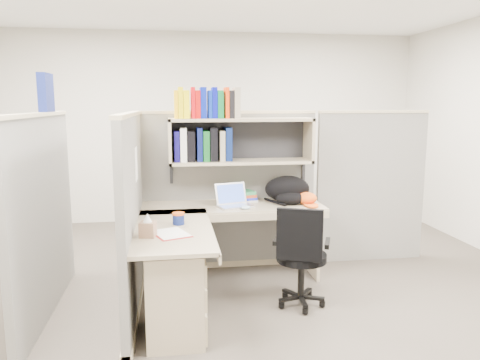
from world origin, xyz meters
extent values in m
plane|color=#3A352D|center=(0.00, 0.00, 0.00)|extent=(6.00, 6.00, 0.00)
plane|color=beige|center=(0.00, 3.00, 1.35)|extent=(6.00, 0.00, 6.00)
plane|color=beige|center=(0.00, -3.00, 1.35)|extent=(6.00, 0.00, 6.00)
cube|color=#5E5D59|center=(0.00, 0.90, 0.80)|extent=(1.80, 0.06, 1.60)
cube|color=tan|center=(0.00, 0.90, 1.61)|extent=(1.80, 0.08, 0.03)
cube|color=#5E5D59|center=(-0.90, 0.00, 0.80)|extent=(0.06, 1.80, 1.60)
cube|color=tan|center=(-0.90, 0.00, 1.61)|extent=(0.08, 1.80, 0.03)
cube|color=#5E5D59|center=(-1.60, 0.00, 0.80)|extent=(0.06, 1.80, 1.60)
cube|color=#5E5D59|center=(1.55, 0.90, 0.80)|extent=(1.20, 0.06, 1.60)
cube|color=navy|center=(-1.60, 0.35, 1.79)|extent=(0.07, 0.27, 0.32)
cube|color=white|center=(-0.87, 0.15, 1.20)|extent=(0.00, 0.21, 0.28)
cube|color=gray|center=(0.10, 0.70, 1.55)|extent=(1.40, 0.34, 0.03)
cube|color=gray|center=(0.10, 0.70, 1.14)|extent=(1.40, 0.34, 0.03)
cube|color=gray|center=(-0.58, 0.70, 1.34)|extent=(0.03, 0.34, 0.44)
cube|color=gray|center=(0.78, 0.70, 1.34)|extent=(0.03, 0.34, 0.44)
cube|color=black|center=(0.10, 0.86, 1.34)|extent=(1.38, 0.01, 0.41)
cube|color=#F6B605|center=(-0.52, 0.68, 1.69)|extent=(0.03, 0.20, 0.26)
cube|color=yellow|center=(-0.48, 0.68, 1.71)|extent=(0.05, 0.20, 0.29)
cube|color=#FBE705|center=(-0.42, 0.68, 1.69)|extent=(0.06, 0.20, 0.26)
cube|color=#C1070E|center=(-0.36, 0.68, 1.71)|extent=(0.04, 0.20, 0.29)
cube|color=#BA0907|center=(-0.32, 0.68, 1.69)|extent=(0.05, 0.20, 0.26)
cube|color=#051596|center=(-0.27, 0.68, 1.71)|extent=(0.06, 0.20, 0.29)
cube|color=#052298|center=(-0.20, 0.68, 1.69)|extent=(0.04, 0.20, 0.26)
cube|color=#050B97|center=(-0.16, 0.68, 1.71)|extent=(0.04, 0.20, 0.29)
cube|color=#075D25|center=(-0.11, 0.68, 1.69)|extent=(0.06, 0.20, 0.26)
cube|color=#EC3705|center=(-0.04, 0.68, 1.71)|extent=(0.04, 0.20, 0.29)
cube|color=black|center=(0.00, 0.68, 1.69)|extent=(0.05, 0.20, 0.26)
cube|color=gray|center=(0.05, 0.68, 1.71)|extent=(0.06, 0.20, 0.29)
cube|color=#0B074B|center=(-0.52, 0.72, 1.30)|extent=(0.05, 0.24, 0.29)
cube|color=silver|center=(-0.46, 0.72, 1.31)|extent=(0.06, 0.24, 0.32)
cube|color=black|center=(-0.39, 0.72, 1.30)|extent=(0.07, 0.24, 0.29)
cube|color=#060E44|center=(-0.30, 0.72, 1.31)|extent=(0.05, 0.24, 0.32)
cube|color=#0A4B1A|center=(-0.24, 0.72, 1.30)|extent=(0.06, 0.24, 0.29)
cube|color=black|center=(-0.17, 0.72, 1.31)|extent=(0.07, 0.24, 0.32)
cube|color=gray|center=(-0.09, 0.72, 1.30)|extent=(0.05, 0.24, 0.29)
cube|color=#071649|center=(-0.03, 0.72, 1.31)|extent=(0.06, 0.24, 0.32)
cube|color=gray|center=(0.00, 0.57, 0.71)|extent=(1.74, 0.60, 0.03)
cube|color=gray|center=(-0.57, -0.20, 0.71)|extent=(0.60, 1.34, 0.03)
cube|color=gray|center=(0.00, 0.27, 0.68)|extent=(1.74, 0.02, 0.07)
cube|color=gray|center=(-0.27, -0.20, 0.68)|extent=(0.02, 1.34, 0.07)
cube|color=gray|center=(-0.57, -0.55, 0.34)|extent=(0.40, 0.55, 0.68)
cube|color=tan|center=(-0.36, -0.55, 0.54)|extent=(0.02, 0.50, 0.16)
cube|color=tan|center=(-0.36, -0.55, 0.36)|extent=(0.02, 0.50, 0.16)
cube|color=tan|center=(-0.36, -0.55, 0.14)|extent=(0.02, 0.50, 0.22)
cube|color=#B2B2B7|center=(-0.35, -0.55, 0.54)|extent=(0.01, 0.12, 0.01)
cube|color=gray|center=(0.80, 0.60, 0.35)|extent=(0.03, 0.55, 0.70)
cylinder|color=navy|center=(-0.53, -0.09, 0.77)|extent=(0.09, 0.09, 0.08)
cylinder|color=#E75515|center=(-0.53, -0.09, 0.82)|extent=(0.10, 0.10, 0.02)
ellipsoid|color=#9ABEDA|center=(0.10, 0.37, 0.75)|extent=(0.10, 0.07, 0.04)
cylinder|color=silver|center=(-0.07, 0.67, 0.78)|extent=(0.07, 0.07, 0.10)
cylinder|color=black|center=(0.49, -0.17, 0.43)|extent=(0.42, 0.42, 0.06)
cube|color=black|center=(0.42, -0.35, 0.68)|extent=(0.36, 0.18, 0.42)
cylinder|color=black|center=(0.49, -0.17, 0.26)|extent=(0.05, 0.05, 0.36)
cylinder|color=black|center=(0.49, -0.17, 0.05)|extent=(0.40, 0.40, 0.09)
cube|color=black|center=(0.29, -0.09, 0.57)|extent=(0.12, 0.23, 0.04)
cube|color=black|center=(0.68, -0.25, 0.57)|extent=(0.12, 0.23, 0.04)
camera|label=1|loc=(-0.57, -3.81, 1.70)|focal=35.00mm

